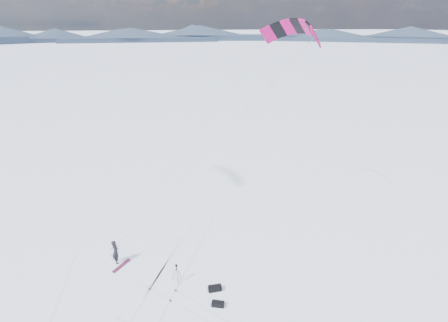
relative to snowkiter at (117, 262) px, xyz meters
name	(u,v)px	position (x,y,z in m)	size (l,w,h in m)	color
ground	(147,292)	(1.37, -3.26, 0.00)	(1800.00, 1800.00, 0.00)	white
horizon_hills	(142,247)	(1.37, -3.26, 3.11)	(704.00, 705.94, 8.01)	#16202F
snow_tracks	(153,290)	(1.70, -3.26, 0.00)	(17.62, 10.25, 0.01)	silver
snowkiter	(117,262)	(0.00, 0.00, 0.00)	(0.60, 0.39, 1.64)	black
snowboard	(121,266)	(0.22, -0.49, 0.02)	(1.40, 0.26, 0.04)	maroon
tripod	(177,271)	(3.18, -3.08, 0.79)	(0.59, 0.52, 1.23)	black
gear_bag_a	(215,288)	(5.01, -4.55, 0.15)	(0.81, 0.48, 0.34)	black
gear_bag_b	(218,304)	(4.78, -5.65, 0.13)	(0.75, 0.62, 0.31)	black
power_kite	(292,33)	(13.19, 2.20, 13.54)	(14.42, 5.41, 13.29)	#C1075B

